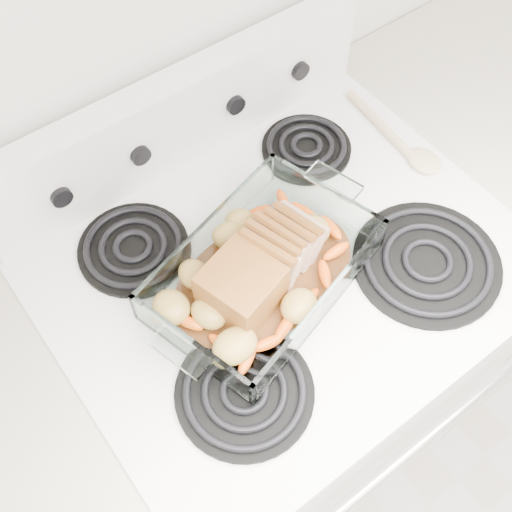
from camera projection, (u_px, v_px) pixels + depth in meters
electric_range at (273, 362)px, 1.47m from camera, size 0.78×0.70×1.12m
counter_right at (472, 225)px, 1.70m from camera, size 0.58×0.68×0.93m
baking_dish at (263, 274)px, 1.04m from camera, size 0.36×0.24×0.07m
pork_roast at (253, 271)px, 1.00m from camera, size 0.22×0.11×0.09m
roast_vegetables at (248, 257)px, 1.04m from camera, size 0.37×0.20×0.05m
wooden_spoon at (405, 145)px, 1.21m from camera, size 0.05×0.25×0.02m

